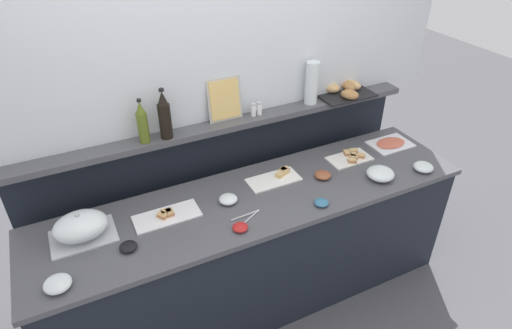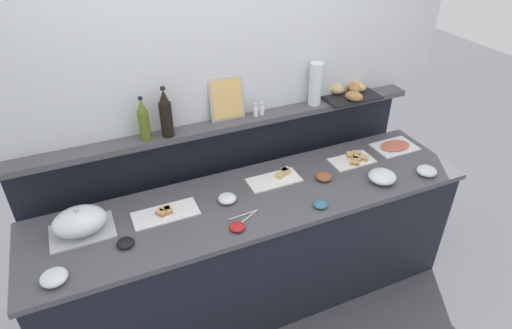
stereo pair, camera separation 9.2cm
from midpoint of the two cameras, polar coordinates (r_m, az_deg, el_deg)
The scene contains 25 objects.
ground_plane at distance 3.66m, azimuth -4.88°, elevation -10.13°, with size 12.00×12.00×0.00m, color #4C4C51.
buffet_counter at distance 2.95m, azimuth -0.82°, elevation -11.09°, with size 2.72×0.67×0.89m.
back_ledge_unit at distance 3.20m, azimuth -4.81°, elevation -2.87°, with size 2.73×0.22×1.20m.
upper_wall_panel at distance 2.68m, azimuth -6.35°, elevation 19.91°, with size 3.33×0.08×1.40m, color silver.
sandwich_platter_rear at distance 2.58m, azimuth -12.58°, elevation -6.53°, with size 0.38×0.17×0.04m.
sandwich_platter_front at distance 2.82m, azimuth 1.66°, elevation -1.75°, with size 0.34×0.17×0.04m.
sandwich_platter_side at distance 3.07m, azimuth 11.44°, elevation 0.91°, with size 0.30×0.17×0.04m.
cold_cuts_platter at distance 3.31m, azimuth 16.38°, elevation 2.62°, with size 0.30×0.21×0.02m.
serving_cloche at distance 2.54m, azimuth -22.87°, elevation -7.54°, with size 0.34×0.24×0.17m.
glass_bowl_large at distance 2.35m, azimuth -25.51°, elevation -13.92°, with size 0.13×0.13×0.05m.
glass_bowl_medium at distance 2.91m, azimuth 15.04°, elevation -1.21°, with size 0.18×0.18×0.07m.
glass_bowl_small at distance 3.08m, azimuth 20.18°, elevation -0.35°, with size 0.13×0.13×0.05m.
glass_bowl_extra at distance 2.62m, azimuth -4.66°, elevation -4.57°, with size 0.11×0.11×0.04m.
condiment_bowl_cream at distance 2.42m, azimuth -17.39°, elevation -10.20°, with size 0.09×0.09×0.03m, color black.
condiment_bowl_teal at distance 2.62m, azimuth 7.52°, elevation -4.95°, with size 0.09×0.09×0.03m, color teal.
condiment_bowl_dark at distance 2.85m, azimuth 7.82°, elevation -1.40°, with size 0.11×0.11×0.04m, color brown.
condiment_bowl_red at distance 2.43m, azimuth -3.18°, elevation -8.19°, with size 0.09×0.09×0.03m, color red.
serving_tongs at distance 2.52m, azimuth -2.14°, elevation -6.81°, with size 0.19×0.09×0.01m.
wine_bottle_dark at distance 2.65m, azimuth -12.83°, elevation 6.17°, with size 0.08×0.08×0.32m.
olive_oil_bottle at distance 2.64m, azimuth -15.57°, elevation 5.20°, with size 0.06×0.06×0.28m.
salt_shaker at distance 2.88m, azimuth -1.26°, elevation 7.15°, with size 0.03×0.03×0.09m.
pepper_shaker at distance 2.90m, azimuth -0.47°, elevation 7.32°, with size 0.03×0.03×0.09m.
bread_basket at distance 3.26m, azimuth 10.90°, elevation 9.62°, with size 0.40×0.30×0.08m.
framed_picture at distance 2.81m, azimuth -5.09°, elevation 8.45°, with size 0.23×0.06×0.28m.
water_carafe at distance 3.03m, azimuth 6.40°, elevation 10.52°, with size 0.09×0.09×0.30m, color silver.
Camera 1 is at (-0.94, -1.89, 2.51)m, focal length 30.68 mm.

